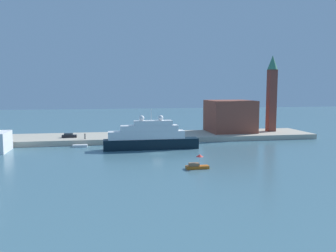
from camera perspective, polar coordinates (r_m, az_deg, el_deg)
ground at (r=88.72m, az=-1.66°, el=-4.53°), size 400.00×400.00×0.00m
quay_dock at (r=113.12m, az=-3.57°, el=-1.81°), size 110.00×18.14×1.59m
large_yacht at (r=94.77m, az=-2.99°, el=-1.89°), size 25.79×3.82×11.00m
small_motorboat at (r=72.35m, az=4.76°, el=-6.36°), size 4.74×1.63×3.01m
work_barge at (r=101.67m, az=-14.21°, el=-3.16°), size 4.09×1.77×0.63m
harbor_building at (r=121.98m, az=10.08°, el=1.62°), size 14.82×14.74×10.80m
bell_tower at (r=126.18m, az=16.63°, el=5.65°), size 3.53×3.53×26.18m
parked_car at (r=110.10m, az=-15.88°, el=-1.53°), size 4.39×1.60×1.35m
person_figure at (r=105.54m, az=-13.43°, el=-1.65°), size 0.36×0.36×1.79m
mooring_bollard at (r=106.20m, az=1.02°, el=-1.68°), size 0.43×0.43×0.76m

